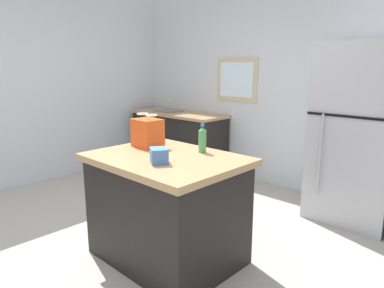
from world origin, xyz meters
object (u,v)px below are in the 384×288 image
object	(u,v)px
bottle	(202,140)
small_box	(159,156)
kitchen_island	(167,208)
shopping_bag	(147,133)
refrigerator	(358,134)

from	to	relation	value
bottle	small_box	bearing A→B (deg)	-91.15
kitchen_island	small_box	size ratio (longest dim) A/B	8.33
small_box	bottle	bearing A→B (deg)	88.85
small_box	bottle	xyz separation A→B (m)	(0.01, 0.46, 0.05)
bottle	shopping_bag	bearing A→B (deg)	-159.49
shopping_bag	bottle	xyz separation A→B (m)	(0.49, 0.18, -0.02)
shopping_bag	small_box	distance (m)	0.56
small_box	bottle	distance (m)	0.47
refrigerator	shopping_bag	size ratio (longest dim) A/B	6.19
refrigerator	small_box	size ratio (longest dim) A/B	12.49
refrigerator	bottle	world-z (taller)	refrigerator
kitchen_island	shopping_bag	world-z (taller)	shopping_bag
small_box	refrigerator	bearing A→B (deg)	70.92
refrigerator	bottle	bearing A→B (deg)	-113.76
refrigerator	small_box	world-z (taller)	refrigerator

